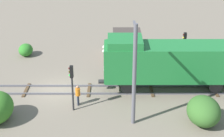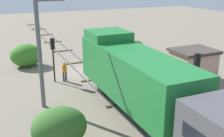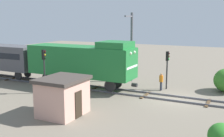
% 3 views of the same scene
% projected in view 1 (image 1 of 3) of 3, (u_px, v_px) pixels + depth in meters
% --- Properties ---
extents(ground_plane, '(96.99, 96.99, 0.00)m').
position_uv_depth(ground_plane, '(58.00, 90.00, 29.45)').
color(ground_plane, '#756B5B').
extents(railway_track, '(2.40, 64.66, 0.16)m').
position_uv_depth(railway_track, '(58.00, 90.00, 29.42)').
color(railway_track, '#595960').
rests_on(railway_track, ground).
extents(locomotive, '(2.90, 11.60, 4.60)m').
position_uv_depth(locomotive, '(169.00, 61.00, 28.33)').
color(locomotive, '#1E7233').
rests_on(locomotive, railway_track).
extents(traffic_signal_near, '(0.32, 0.34, 3.72)m').
position_uv_depth(traffic_signal_near, '(72.00, 80.00, 25.47)').
color(traffic_signal_near, '#262628').
rests_on(traffic_signal_near, ground).
extents(traffic_signal_mid, '(0.32, 0.34, 4.06)m').
position_uv_depth(traffic_signal_mid, '(184.00, 46.00, 31.40)').
color(traffic_signal_mid, '#262628').
rests_on(traffic_signal_mid, ground).
extents(worker_near_track, '(0.38, 0.38, 1.70)m').
position_uv_depth(worker_near_track, '(78.00, 94.00, 26.86)').
color(worker_near_track, '#262B38').
rests_on(worker_near_track, ground).
extents(catenary_mast, '(1.94, 0.28, 7.48)m').
position_uv_depth(catenary_mast, '(134.00, 73.00, 23.33)').
color(catenary_mast, '#595960').
rests_on(catenary_mast, ground).
extents(relay_hut, '(3.50, 2.90, 2.74)m').
position_uv_depth(relay_hut, '(127.00, 45.00, 35.72)').
color(relay_hut, '#D19E8C').
rests_on(relay_hut, ground).
extents(bush_near, '(1.81, 1.48, 1.31)m').
position_uv_depth(bush_near, '(26.00, 50.00, 36.39)').
color(bush_near, '#2D7826').
rests_on(bush_near, ground).
extents(bush_far, '(2.90, 2.37, 2.11)m').
position_uv_depth(bush_far, '(204.00, 111.00, 24.38)').
color(bush_far, '#336126').
rests_on(bush_far, ground).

